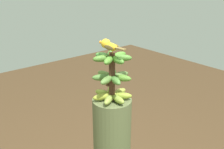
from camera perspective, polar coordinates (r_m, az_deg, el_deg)
banana_bunch at (r=1.72m, az=-0.01°, el=-0.53°), size 0.27×0.27×0.33m
perched_bird at (r=1.63m, az=-0.68°, el=6.31°), size 0.07×0.21×0.09m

